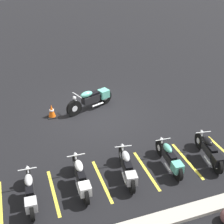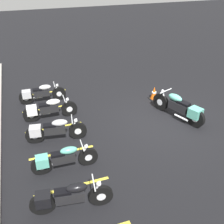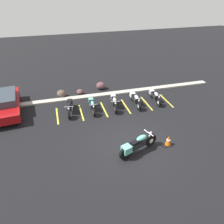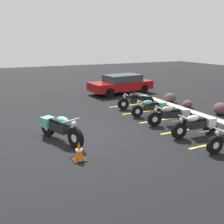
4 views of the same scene
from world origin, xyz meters
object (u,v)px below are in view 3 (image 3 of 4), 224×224
object	(u,v)px
parked_bike_0	(70,107)
parked_bike_3	(135,99)
parked_bike_4	(155,96)
car_red	(5,103)
motorcycle_teal_featured	(137,145)
parked_bike_1	(92,105)
landscape_rock_0	(61,94)
landscape_rock_1	(80,92)
landscape_rock_2	(101,86)
traffic_cone	(168,141)
parked_bike_2	(114,102)

from	to	relation	value
parked_bike_0	parked_bike_3	bearing A→B (deg)	96.71
parked_bike_4	car_red	world-z (taller)	car_red
motorcycle_teal_featured	parked_bike_0	bearing A→B (deg)	99.50
parked_bike_3	parked_bike_4	bearing A→B (deg)	95.94
parked_bike_0	motorcycle_teal_featured	bearing A→B (deg)	38.18
parked_bike_1	parked_bike_3	xyz separation A→B (m)	(3.10, -0.03, 0.03)
parked_bike_1	parked_bike_0	bearing A→B (deg)	-92.17
parked_bike_4	landscape_rock_0	bearing A→B (deg)	-107.76
parked_bike_0	landscape_rock_1	xyz separation A→B (m)	(1.04, 2.51, -0.22)
motorcycle_teal_featured	parked_bike_0	size ratio (longest dim) A/B	1.14
landscape_rock_2	traffic_cone	size ratio (longest dim) A/B	1.21
parked_bike_1	landscape_rock_2	xyz separation A→B (m)	(1.32, 3.14, -0.11)
parked_bike_3	car_red	bearing A→B (deg)	-96.30
parked_bike_2	landscape_rock_2	distance (m)	3.16
parked_bike_1	parked_bike_3	distance (m)	3.10
parked_bike_0	landscape_rock_0	size ratio (longest dim) A/B	2.95
car_red	landscape_rock_1	xyz separation A→B (m)	(5.14, 1.38, -0.47)
landscape_rock_2	parked_bike_2	bearing A→B (deg)	-85.68
motorcycle_teal_featured	traffic_cone	xyz separation A→B (m)	(1.87, 0.13, -0.22)
parked_bike_3	landscape_rock_0	size ratio (longest dim) A/B	3.03
car_red	traffic_cone	bearing A→B (deg)	50.00
traffic_cone	parked_bike_1	bearing A→B (deg)	124.12
parked_bike_0	landscape_rock_0	xyz separation A→B (m)	(-0.38, 2.42, -0.15)
traffic_cone	motorcycle_teal_featured	bearing A→B (deg)	-175.95
landscape_rock_1	traffic_cone	xyz separation A→B (m)	(3.68, -7.38, 0.07)
parked_bike_0	parked_bike_3	distance (m)	4.59
parked_bike_0	parked_bike_1	xyz separation A→B (m)	(1.50, -0.13, -0.02)
parked_bike_3	landscape_rock_1	xyz separation A→B (m)	(-3.56, 2.66, -0.23)
car_red	parked_bike_3	bearing A→B (deg)	75.88
parked_bike_0	parked_bike_3	xyz separation A→B (m)	(4.59, -0.15, 0.01)
motorcycle_teal_featured	traffic_cone	world-z (taller)	motorcycle_teal_featured
motorcycle_teal_featured	landscape_rock_1	xyz separation A→B (m)	(-1.81, 7.52, -0.30)
parked_bike_3	landscape_rock_2	size ratio (longest dim) A/B	2.88
parked_bike_1	parked_bike_2	distance (m)	1.56
traffic_cone	parked_bike_3	bearing A→B (deg)	91.49
parked_bike_4	landscape_rock_1	distance (m)	5.72
parked_bike_3	traffic_cone	bearing A→B (deg)	3.54
parked_bike_4	car_red	size ratio (longest dim) A/B	0.45
landscape_rock_1	landscape_rock_2	size ratio (longest dim) A/B	0.71
parked_bike_4	car_red	distance (m)	10.33
motorcycle_teal_featured	car_red	bearing A→B (deg)	118.49
car_red	traffic_cone	size ratio (longest dim) A/B	7.39
parked_bike_3	landscape_rock_0	world-z (taller)	parked_bike_3
motorcycle_teal_featured	parked_bike_2	bearing A→B (deg)	67.46
parked_bike_1	car_red	distance (m)	5.75
parked_bike_4	traffic_cone	distance (m)	5.04
landscape_rock_0	landscape_rock_2	bearing A→B (deg)	10.66
parked_bike_2	parked_bike_4	world-z (taller)	parked_bike_2
motorcycle_teal_featured	landscape_rock_1	bearing A→B (deg)	83.45
parked_bike_3	parked_bike_4	world-z (taller)	parked_bike_3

